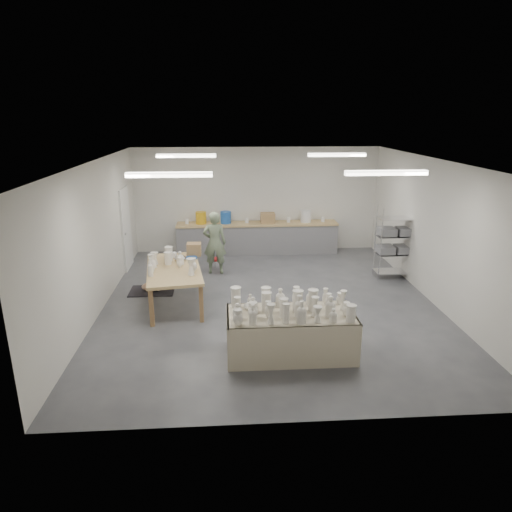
{
  "coord_description": "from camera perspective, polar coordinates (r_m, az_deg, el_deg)",
  "views": [
    {
      "loc": [
        -0.89,
        -9.03,
        3.89
      ],
      "look_at": [
        -0.28,
        0.02,
        1.05
      ],
      "focal_mm": 32.0,
      "sensor_mm": 36.0,
      "label": 1
    }
  ],
  "objects": [
    {
      "name": "wire_shelf",
      "position": [
        11.59,
        16.98,
        1.76
      ],
      "size": [
        0.88,
        0.48,
        1.8
      ],
      "color": "silver",
      "rests_on": "ground"
    },
    {
      "name": "back_counter",
      "position": [
        13.19,
        0.12,
        2.42
      ],
      "size": [
        4.6,
        0.6,
        1.24
      ],
      "color": "tan",
      "rests_on": "ground"
    },
    {
      "name": "rug",
      "position": [
        10.74,
        -12.86,
        -4.25
      ],
      "size": [
        1.0,
        0.7,
        0.02
      ],
      "primitive_type": "cube",
      "color": "black",
      "rests_on": "ground"
    },
    {
      "name": "potter",
      "position": [
        11.47,
        -5.19,
        1.66
      ],
      "size": [
        0.6,
        0.41,
        1.59
      ],
      "primitive_type": "imported",
      "rotation": [
        0.0,
        0.0,
        3.09
      ],
      "color": "gray",
      "rests_on": "ground"
    },
    {
      "name": "cat",
      "position": [
        10.68,
        -12.79,
        -3.73
      ],
      "size": [
        0.54,
        0.46,
        0.2
      ],
      "rotation": [
        0.0,
        0.0,
        0.35
      ],
      "color": "white",
      "rests_on": "rug"
    },
    {
      "name": "drying_table",
      "position": [
        7.71,
        4.27,
        -9.29
      ],
      "size": [
        2.12,
        1.01,
        1.11
      ],
      "rotation": [
        0.0,
        0.0,
        -0.0
      ],
      "color": "olive",
      "rests_on": "ground"
    },
    {
      "name": "work_table",
      "position": [
        9.76,
        -10.1,
        -1.22
      ],
      "size": [
        1.37,
        2.29,
        1.19
      ],
      "rotation": [
        0.0,
        0.0,
        0.14
      ],
      "color": "tan",
      "rests_on": "ground"
    },
    {
      "name": "room",
      "position": [
        9.33,
        1.06,
        6.05
      ],
      "size": [
        8.0,
        8.02,
        3.0
      ],
      "color": "#424449",
      "rests_on": "ground"
    },
    {
      "name": "red_stool",
      "position": [
        11.88,
        -5.09,
        -0.48
      ],
      "size": [
        0.41,
        0.41,
        0.29
      ],
      "rotation": [
        0.0,
        0.0,
        -0.39
      ],
      "color": "red",
      "rests_on": "ground"
    }
  ]
}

